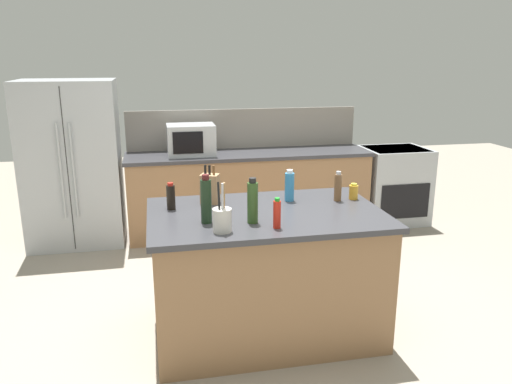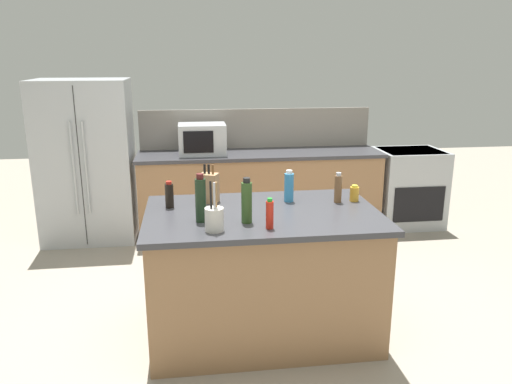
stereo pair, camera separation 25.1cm
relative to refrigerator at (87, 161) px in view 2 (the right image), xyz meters
name	(u,v)px [view 2 (the right image)]	position (x,y,z in m)	size (l,w,h in m)	color
ground_plane	(262,330)	(1.62, -2.25, -0.88)	(14.00, 14.00, 0.00)	gray
back_counter_run	(260,192)	(1.92, -0.05, -0.41)	(2.77, 0.66, 0.94)	#936B47
wall_backsplash	(257,128)	(1.92, 0.27, 0.29)	(2.73, 0.03, 0.46)	gray
kitchen_island	(262,273)	(1.62, -2.25, -0.41)	(1.65, 1.05, 0.94)	#936B47
refrigerator	(87,161)	(0.00, 0.00, 0.00)	(0.99, 0.75, 1.76)	#ADB2B7
range_oven	(408,187)	(3.73, -0.05, -0.42)	(0.76, 0.65, 0.92)	#ADB2B7
microwave	(202,139)	(1.27, -0.05, 0.23)	(0.52, 0.39, 0.34)	#ADB2B7
knife_block	(209,188)	(1.26, -1.96, 0.17)	(0.16, 0.14, 0.29)	#A87C54
utensil_crock	(214,218)	(1.26, -2.60, 0.14)	(0.12, 0.12, 0.32)	beige
honey_jar	(354,194)	(2.35, -2.07, 0.12)	(0.07, 0.07, 0.12)	gold
wine_bottle	(201,199)	(1.18, -2.40, 0.21)	(0.07, 0.07, 0.33)	black
pepper_grinder	(338,188)	(2.22, -2.09, 0.17)	(0.06, 0.06, 0.23)	brown
dish_soap_bottle	(289,187)	(1.86, -2.02, 0.17)	(0.07, 0.07, 0.24)	#3384BC
hot_sauce_bottle	(270,214)	(1.61, -2.60, 0.15)	(0.05, 0.05, 0.20)	red
soy_sauce_bottle	(169,195)	(0.97, -2.06, 0.15)	(0.06, 0.06, 0.20)	black
olive_oil_bottle	(247,202)	(1.48, -2.46, 0.20)	(0.07, 0.07, 0.30)	#2D4C1E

